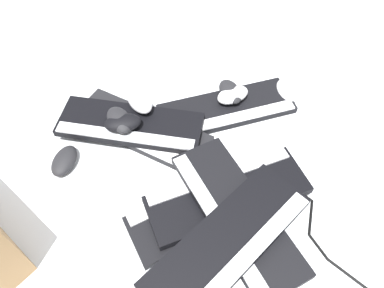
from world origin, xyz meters
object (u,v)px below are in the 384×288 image
keyboard_5 (235,213)px  mouse_4 (230,92)px  mouse_5 (233,95)px  mouse_6 (119,120)px  keyboard_6 (229,242)px  keyboard_0 (227,109)px  keyboard_4 (130,125)px  mouse_1 (64,161)px  keyboard_2 (207,206)px  keyboard_1 (140,130)px  keyboard_3 (227,194)px  mouse_3 (140,101)px  mouse_2 (123,123)px  mouse_0 (287,91)px

keyboard_5 → mouse_4: keyboard_5 is taller
mouse_5 → mouse_6: mouse_6 is taller
keyboard_6 → mouse_5: 0.53m
mouse_6 → mouse_4: bearing=-96.8°
keyboard_0 → keyboard_4: size_ratio=0.99×
keyboard_4 → mouse_6: mouse_6 is taller
mouse_1 → mouse_6: size_ratio=1.00×
keyboard_0 → keyboard_2: (-0.32, -0.17, 0.00)m
mouse_5 → keyboard_1: bearing=172.6°
keyboard_1 → mouse_6: (-0.05, 0.03, 0.07)m
keyboard_2 → keyboard_3: 0.07m
mouse_3 → mouse_4: size_ratio=1.00×
keyboard_2 → keyboard_3: size_ratio=1.01×
mouse_6 → mouse_2: bearing=-163.1°
keyboard_0 → mouse_4: bearing=25.0°
mouse_2 → mouse_5: bearing=13.8°
keyboard_0 → mouse_0: size_ratio=4.09×
keyboard_4 → keyboard_6: keyboard_6 is taller
keyboard_3 → mouse_6: bearing=93.4°
keyboard_4 → mouse_6: 0.05m
keyboard_2 → keyboard_4: (0.05, 0.35, 0.03)m
mouse_5 → mouse_3: bearing=161.7°
mouse_1 → mouse_5: mouse_5 is taller
mouse_2 → keyboard_2: bearing=-53.2°
keyboard_3 → mouse_0: bearing=10.5°
mouse_6 → keyboard_3: bearing=-156.2°
mouse_2 → mouse_4: 0.37m
keyboard_0 → mouse_6: (-0.29, 0.19, 0.07)m
keyboard_0 → mouse_2: bearing=148.8°
keyboard_0 → keyboard_5: bearing=-141.1°
keyboard_5 → keyboard_0: bearing=38.9°
keyboard_3 → mouse_6: size_ratio=4.16×
keyboard_5 → mouse_6: (0.02, 0.44, 0.01)m
keyboard_5 → mouse_2: (0.02, 0.43, 0.01)m
mouse_5 → mouse_0: bearing=-15.3°
mouse_1 → mouse_2: bearing=-47.7°
keyboard_5 → keyboard_6: (-0.08, -0.04, 0.03)m
keyboard_0 → mouse_3: size_ratio=4.09×
keyboard_1 → keyboard_4: (-0.02, 0.02, 0.03)m
keyboard_5 → mouse_3: bearing=75.3°
keyboard_1 → mouse_5: bearing=-28.8°
mouse_3 → keyboard_6: bearing=177.4°
mouse_2 → mouse_3: size_ratio=1.00×
keyboard_2 → mouse_0: size_ratio=4.22×
keyboard_3 → mouse_3: mouse_3 is taller
mouse_0 → mouse_3: mouse_3 is taller
mouse_3 → mouse_4: (0.24, -0.18, -0.03)m
keyboard_1 → mouse_6: size_ratio=4.19×
keyboard_5 → keyboard_2: bearing=93.3°
keyboard_4 → mouse_3: size_ratio=4.15×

